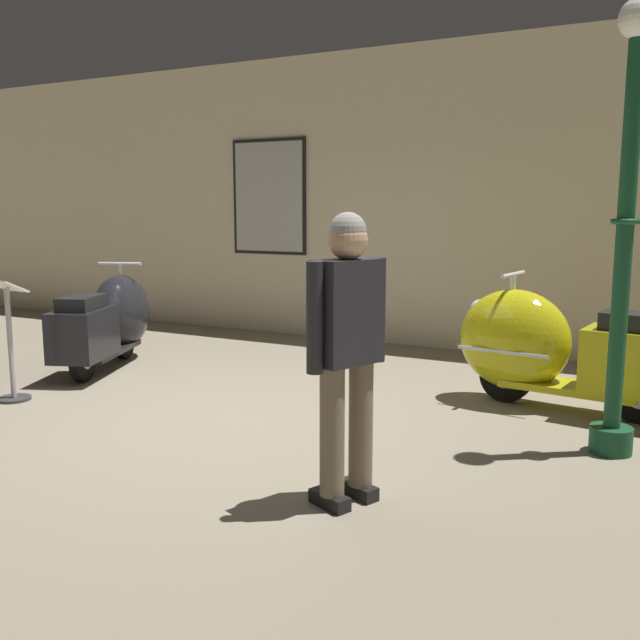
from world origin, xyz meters
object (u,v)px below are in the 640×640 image
object	(u,v)px
scooter_0	(110,320)
visitor_0	(347,339)
scooter_1	(549,348)
lamppost	(625,230)
info_stanchion	(11,351)

from	to	relation	value
scooter_0	visitor_0	size ratio (longest dim) A/B	1.11
scooter_0	visitor_0	xyz separation A→B (m)	(3.67, -2.01, 0.45)
visitor_0	scooter_1	bearing A→B (deg)	-82.75
scooter_1	visitor_0	xyz separation A→B (m)	(-0.66, -2.47, 0.43)
scooter_0	scooter_1	xyz separation A→B (m)	(4.33, 0.46, 0.02)
lamppost	info_stanchion	size ratio (longest dim) A/B	2.78
lamppost	info_stanchion	bearing A→B (deg)	-168.39
visitor_0	info_stanchion	distance (m)	3.54
scooter_1	info_stanchion	size ratio (longest dim) A/B	1.78
scooter_1	visitor_0	distance (m)	2.59
scooter_0	visitor_0	world-z (taller)	visitor_0
scooter_0	scooter_1	size ratio (longest dim) A/B	0.96
visitor_0	info_stanchion	bearing A→B (deg)	12.35
scooter_0	lamppost	world-z (taller)	lamppost
scooter_1	lamppost	size ratio (longest dim) A/B	0.64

